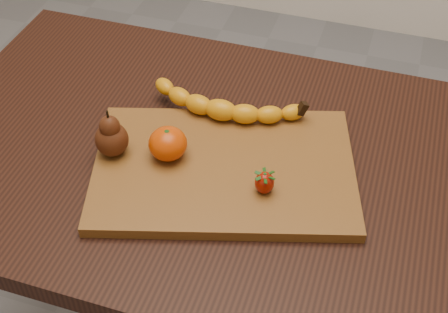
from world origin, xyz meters
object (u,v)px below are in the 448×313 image
(table, at_px, (192,185))
(cutting_board, at_px, (224,169))
(pear, at_px, (111,132))
(mandarin, at_px, (168,144))

(table, height_order, cutting_board, cutting_board)
(pear, distance_m, mandarin, 0.10)
(pear, bearing_deg, mandarin, 11.96)
(table, relative_size, mandarin, 14.85)
(table, height_order, pear, pear)
(table, xyz_separation_m, pear, (-0.12, -0.07, 0.16))
(table, xyz_separation_m, mandarin, (-0.02, -0.05, 0.15))
(cutting_board, relative_size, mandarin, 6.68)
(cutting_board, distance_m, mandarin, 0.11)
(cutting_board, distance_m, pear, 0.21)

